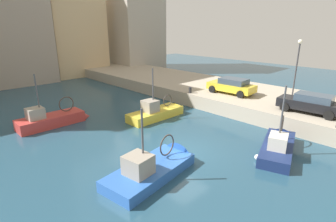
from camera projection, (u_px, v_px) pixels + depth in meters
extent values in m
plane|color=navy|center=(183.00, 151.00, 15.73)|extent=(80.00, 80.00, 0.00)
cube|color=#ADA08C|center=(273.00, 104.00, 23.12)|extent=(9.00, 56.00, 1.20)
cube|color=gold|center=(156.00, 118.00, 21.37)|extent=(4.84, 1.66, 1.35)
cone|color=gold|center=(179.00, 111.00, 23.21)|extent=(0.91, 1.48, 1.47)
cube|color=#896B4C|center=(156.00, 111.00, 21.19)|extent=(4.64, 1.53, 0.08)
cube|color=gray|center=(150.00, 106.00, 20.66)|extent=(1.08, 1.12, 0.93)
cylinder|color=#4C4C51|center=(153.00, 90.00, 20.49)|extent=(0.10, 0.10, 3.45)
torus|color=#3F3833|center=(168.00, 100.00, 21.89)|extent=(0.99, 0.09, 0.99)
sphere|color=white|center=(134.00, 117.00, 20.96)|extent=(0.32, 0.32, 0.32)
cube|color=#2D60B7|center=(150.00, 176.00, 13.13)|extent=(5.16, 2.79, 1.11)
cone|color=#2D60B7|center=(182.00, 155.00, 15.25)|extent=(1.17, 1.98, 1.87)
cube|color=#896B4C|center=(150.00, 167.00, 12.98)|extent=(4.94, 2.59, 0.08)
cube|color=gray|center=(138.00, 165.00, 12.21)|extent=(1.29, 1.32, 0.94)
cylinder|color=#4C4C51|center=(143.00, 141.00, 12.14)|extent=(0.10, 0.10, 3.16)
torus|color=#3F3833|center=(167.00, 145.00, 13.80)|extent=(1.16, 0.25, 1.16)
sphere|color=white|center=(112.00, 179.00, 12.63)|extent=(0.32, 0.32, 0.32)
cube|color=#BC3833|center=(52.00, 125.00, 19.78)|extent=(4.67, 1.69, 1.58)
cone|color=#BC3833|center=(85.00, 117.00, 21.57)|extent=(0.92, 1.48, 1.46)
cube|color=#9E7A51|center=(50.00, 116.00, 19.56)|extent=(4.48, 1.55, 0.08)
cube|color=gray|center=(35.00, 114.00, 18.75)|extent=(1.11, 1.05, 0.83)
cylinder|color=#4C4C51|center=(38.00, 97.00, 18.60)|extent=(0.10, 0.10, 3.25)
torus|color=#3F3833|center=(66.00, 104.00, 20.21)|extent=(1.17, 0.10, 1.17)
sphere|color=white|center=(27.00, 124.00, 19.38)|extent=(0.32, 0.32, 0.32)
cube|color=navy|center=(277.00, 153.00, 15.52)|extent=(5.01, 3.06, 1.22)
cone|color=navy|center=(281.00, 137.00, 17.82)|extent=(1.32, 1.67, 1.46)
cube|color=#9E7A51|center=(278.00, 145.00, 15.35)|extent=(4.79, 2.88, 0.08)
cube|color=beige|center=(278.00, 142.00, 14.70)|extent=(1.49, 1.30, 0.79)
cylinder|color=#4C4C51|center=(282.00, 117.00, 14.60)|extent=(0.10, 0.10, 3.54)
torus|color=#3F3833|center=(282.00, 125.00, 16.24)|extent=(1.22, 0.48, 1.26)
sphere|color=white|center=(257.00, 157.00, 14.65)|extent=(0.32, 0.32, 0.32)
cube|color=gold|center=(231.00, 87.00, 24.03)|extent=(2.03, 4.30, 0.63)
cube|color=#384756|center=(234.00, 81.00, 23.72)|extent=(1.71, 2.44, 0.50)
cylinder|color=black|center=(212.00, 89.00, 24.41)|extent=(0.26, 0.65, 0.64)
cylinder|color=black|center=(223.00, 86.00, 25.66)|extent=(0.26, 0.65, 0.64)
cylinder|color=black|center=(240.00, 94.00, 22.56)|extent=(0.26, 0.65, 0.64)
cylinder|color=black|center=(250.00, 91.00, 23.81)|extent=(0.26, 0.65, 0.64)
cube|color=black|center=(310.00, 105.00, 18.72)|extent=(1.96, 4.27, 0.63)
cube|color=#384756|center=(314.00, 98.00, 18.41)|extent=(1.62, 2.43, 0.48)
cylinder|color=black|center=(285.00, 107.00, 19.11)|extent=(0.27, 0.66, 0.64)
cylinder|color=black|center=(292.00, 102.00, 20.27)|extent=(0.27, 0.66, 0.64)
cylinder|color=black|center=(329.00, 115.00, 17.33)|extent=(0.27, 0.66, 0.64)
cylinder|color=black|center=(334.00, 110.00, 18.49)|extent=(0.27, 0.66, 0.64)
cylinder|color=#2D2D33|center=(190.00, 90.00, 24.22)|extent=(0.28, 0.28, 0.55)
cylinder|color=#38383D|center=(296.00, 71.00, 22.56)|extent=(0.12, 0.12, 4.50)
sphere|color=#F2EACC|center=(300.00, 42.00, 21.82)|extent=(0.36, 0.36, 0.36)
cube|color=#D1B284|center=(73.00, 32.00, 38.35)|extent=(7.76, 6.22, 12.40)
cube|color=#B2A899|center=(131.00, 10.00, 42.40)|extent=(7.51, 8.30, 18.97)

